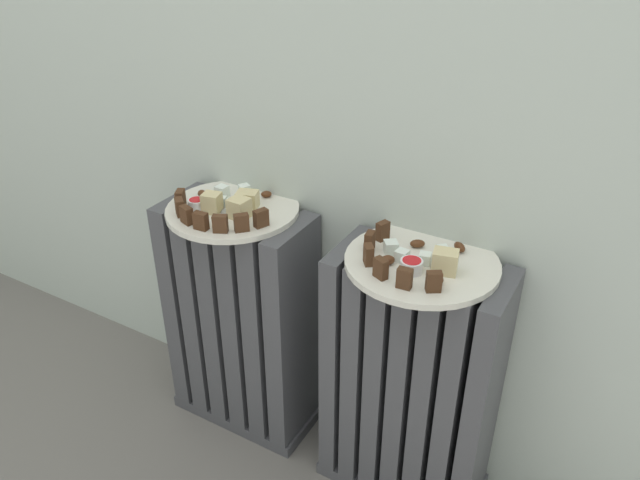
% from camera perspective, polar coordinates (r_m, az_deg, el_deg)
% --- Properties ---
extents(radiator_left, '(0.36, 0.17, 0.58)m').
position_cam_1_polar(radiator_left, '(1.50, -7.29, -7.54)').
color(radiator_left, '#47474C').
rests_on(radiator_left, ground_plane).
extents(radiator_right, '(0.36, 0.17, 0.58)m').
position_cam_1_polar(radiator_right, '(1.33, 8.35, -13.20)').
color(radiator_right, '#47474C').
rests_on(radiator_right, ground_plane).
extents(plate_left, '(0.29, 0.29, 0.01)m').
position_cam_1_polar(plate_left, '(1.34, -8.11, 2.83)').
color(plate_left, silver).
rests_on(plate_left, radiator_left).
extents(plate_right, '(0.29, 0.29, 0.01)m').
position_cam_1_polar(plate_right, '(1.15, 9.44, -2.08)').
color(plate_right, silver).
rests_on(plate_right, radiator_right).
extents(dark_cake_slice_left_0, '(0.03, 0.03, 0.04)m').
position_cam_1_polar(dark_cake_slice_left_0, '(1.35, -12.84, 3.79)').
color(dark_cake_slice_left_0, '#472B19').
rests_on(dark_cake_slice_left_0, plate_left).
extents(dark_cake_slice_left_1, '(0.03, 0.03, 0.04)m').
position_cam_1_polar(dark_cake_slice_left_1, '(1.31, -12.92, 3.00)').
color(dark_cake_slice_left_1, '#472B19').
rests_on(dark_cake_slice_left_1, plate_left).
extents(dark_cake_slice_left_2, '(0.03, 0.02, 0.04)m').
position_cam_1_polar(dark_cake_slice_left_2, '(1.28, -12.30, 2.28)').
color(dark_cake_slice_left_2, '#472B19').
rests_on(dark_cake_slice_left_2, plate_left).
extents(dark_cake_slice_left_3, '(0.03, 0.02, 0.04)m').
position_cam_1_polar(dark_cake_slice_left_3, '(1.25, -11.03, 1.75)').
color(dark_cake_slice_left_3, '#472B19').
rests_on(dark_cake_slice_left_3, plate_left).
extents(dark_cake_slice_left_4, '(0.03, 0.03, 0.04)m').
position_cam_1_polar(dark_cake_slice_left_4, '(1.23, -9.27, 1.51)').
color(dark_cake_slice_left_4, '#472B19').
rests_on(dark_cake_slice_left_4, plate_left).
extents(dark_cake_slice_left_5, '(0.03, 0.03, 0.04)m').
position_cam_1_polar(dark_cake_slice_left_5, '(1.23, -7.31, 1.61)').
color(dark_cake_slice_left_5, '#472B19').
rests_on(dark_cake_slice_left_5, plate_left).
extents(dark_cake_slice_left_6, '(0.03, 0.03, 0.04)m').
position_cam_1_polar(dark_cake_slice_left_6, '(1.24, -5.51, 2.04)').
color(dark_cake_slice_left_6, '#472B19').
rests_on(dark_cake_slice_left_6, plate_left).
extents(marble_cake_slice_left_0, '(0.04, 0.04, 0.04)m').
position_cam_1_polar(marble_cake_slice_left_0, '(1.31, -10.02, 3.43)').
color(marble_cake_slice_left_0, beige).
rests_on(marble_cake_slice_left_0, plate_left).
extents(marble_cake_slice_left_1, '(0.05, 0.05, 0.04)m').
position_cam_1_polar(marble_cake_slice_left_1, '(1.32, -6.76, 3.76)').
color(marble_cake_slice_left_1, beige).
rests_on(marble_cake_slice_left_1, plate_left).
extents(marble_cake_slice_left_2, '(0.04, 0.04, 0.04)m').
position_cam_1_polar(marble_cake_slice_left_2, '(1.28, -7.52, 2.96)').
color(marble_cake_slice_left_2, beige).
rests_on(marble_cake_slice_left_2, plate_left).
extents(turkish_delight_left_0, '(0.02, 0.02, 0.02)m').
position_cam_1_polar(turkish_delight_left_0, '(1.34, -9.11, 3.61)').
color(turkish_delight_left_0, white).
rests_on(turkish_delight_left_0, plate_left).
extents(turkish_delight_left_1, '(0.03, 0.03, 0.02)m').
position_cam_1_polar(turkish_delight_left_1, '(1.38, -9.10, 4.49)').
color(turkish_delight_left_1, white).
rests_on(turkish_delight_left_1, plate_left).
extents(turkish_delight_left_2, '(0.03, 0.03, 0.02)m').
position_cam_1_polar(turkish_delight_left_2, '(1.33, -8.32, 3.31)').
color(turkish_delight_left_2, white).
rests_on(turkish_delight_left_2, plate_left).
extents(turkish_delight_left_3, '(0.03, 0.03, 0.02)m').
position_cam_1_polar(turkish_delight_left_3, '(1.39, -7.04, 4.67)').
color(turkish_delight_left_3, white).
rests_on(turkish_delight_left_3, plate_left).
extents(medjool_date_left_0, '(0.03, 0.03, 0.01)m').
position_cam_1_polar(medjool_date_left_0, '(1.37, -5.01, 4.27)').
color(medjool_date_left_0, '#4C2814').
rests_on(medjool_date_left_0, plate_left).
extents(medjool_date_left_1, '(0.03, 0.03, 0.01)m').
position_cam_1_polar(medjool_date_left_1, '(1.39, -10.93, 4.26)').
color(medjool_date_left_1, '#4C2814').
rests_on(medjool_date_left_1, plate_left).
extents(medjool_date_left_2, '(0.03, 0.03, 0.02)m').
position_cam_1_polar(medjool_date_left_2, '(1.35, -10.23, 3.53)').
color(medjool_date_left_2, '#4C2814').
rests_on(medjool_date_left_2, plate_left).
extents(jam_bowl_left, '(0.04, 0.04, 0.02)m').
position_cam_1_polar(jam_bowl_left, '(1.33, -11.40, 3.30)').
color(jam_bowl_left, white).
rests_on(jam_bowl_left, plate_left).
extents(dark_cake_slice_right_0, '(0.02, 0.03, 0.04)m').
position_cam_1_polar(dark_cake_slice_right_0, '(1.19, 5.85, 0.84)').
color(dark_cake_slice_right_0, '#472B19').
rests_on(dark_cake_slice_right_0, plate_right).
extents(dark_cake_slice_right_1, '(0.02, 0.03, 0.04)m').
position_cam_1_polar(dark_cake_slice_right_1, '(1.16, 4.65, -0.13)').
color(dark_cake_slice_right_1, '#472B19').
rests_on(dark_cake_slice_right_1, plate_right).
extents(dark_cake_slice_right_2, '(0.03, 0.03, 0.04)m').
position_cam_1_polar(dark_cake_slice_right_2, '(1.11, 4.54, -1.38)').
color(dark_cake_slice_right_2, '#472B19').
rests_on(dark_cake_slice_right_2, plate_right).
extents(dark_cake_slice_right_3, '(0.03, 0.02, 0.04)m').
position_cam_1_polar(dark_cake_slice_right_3, '(1.08, 5.67, -2.63)').
color(dark_cake_slice_right_3, '#472B19').
rests_on(dark_cake_slice_right_3, plate_right).
extents(dark_cake_slice_right_4, '(0.03, 0.02, 0.04)m').
position_cam_1_polar(dark_cake_slice_right_4, '(1.05, 7.86, -3.55)').
color(dark_cake_slice_right_4, '#472B19').
rests_on(dark_cake_slice_right_4, plate_right).
extents(dark_cake_slice_right_5, '(0.03, 0.03, 0.04)m').
position_cam_1_polar(dark_cake_slice_right_5, '(1.05, 10.53, -3.83)').
color(dark_cake_slice_right_5, '#472B19').
rests_on(dark_cake_slice_right_5, plate_right).
extents(marble_cake_slice_right_0, '(0.05, 0.04, 0.04)m').
position_cam_1_polar(marble_cake_slice_right_0, '(1.11, 11.55, -1.99)').
color(marble_cake_slice_right_0, beige).
rests_on(marble_cake_slice_right_0, plate_right).
extents(turkish_delight_right_0, '(0.03, 0.03, 0.02)m').
position_cam_1_polar(turkish_delight_right_0, '(1.13, 9.72, -1.72)').
color(turkish_delight_right_0, white).
rests_on(turkish_delight_right_0, plate_right).
extents(turkish_delight_right_1, '(0.03, 0.03, 0.02)m').
position_cam_1_polar(turkish_delight_right_1, '(1.15, 6.61, -0.69)').
color(turkish_delight_right_1, white).
rests_on(turkish_delight_right_1, plate_right).
extents(turkish_delight_right_2, '(0.02, 0.02, 0.02)m').
position_cam_1_polar(turkish_delight_right_2, '(1.13, 7.62, -1.46)').
color(turkish_delight_right_2, white).
rests_on(turkish_delight_right_2, plate_right).
extents(turkish_delight_right_3, '(0.03, 0.03, 0.02)m').
position_cam_1_polar(turkish_delight_right_3, '(1.16, 11.33, -0.99)').
color(turkish_delight_right_3, white).
rests_on(turkish_delight_right_3, plate_right).
extents(medjool_date_right_0, '(0.03, 0.03, 0.02)m').
position_cam_1_polar(medjool_date_right_0, '(1.18, 12.85, -0.65)').
color(medjool_date_right_0, '#4C2814').
rests_on(medjool_date_right_0, plate_right).
extents(medjool_date_right_1, '(0.02, 0.02, 0.02)m').
position_cam_1_polar(medjool_date_right_1, '(1.08, 10.85, -3.62)').
color(medjool_date_right_1, '#4C2814').
rests_on(medjool_date_right_1, plate_right).
extents(medjool_date_right_2, '(0.03, 0.03, 0.02)m').
position_cam_1_polar(medjool_date_right_2, '(1.12, 6.33, -1.86)').
color(medjool_date_right_2, '#4C2814').
rests_on(medjool_date_right_2, plate_right).
extents(medjool_date_right_3, '(0.03, 0.03, 0.02)m').
position_cam_1_polar(medjool_date_right_3, '(1.18, 9.05, -0.33)').
color(medjool_date_right_3, '#4C2814').
rests_on(medjool_date_right_3, plate_right).
extents(jam_bowl_right, '(0.04, 0.04, 0.02)m').
position_cam_1_polar(jam_bowl_right, '(1.10, 8.50, -2.34)').
color(jam_bowl_right, white).
rests_on(jam_bowl_right, plate_right).
extents(fork, '(0.05, 0.09, 0.00)m').
position_cam_1_polar(fork, '(1.29, -8.95, 2.10)').
color(fork, '#B7B7BC').
rests_on(fork, plate_left).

